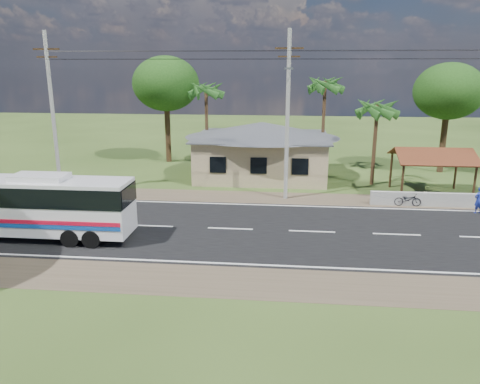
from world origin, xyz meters
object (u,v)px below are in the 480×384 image
object	(u,v)px
motorcycle	(408,200)
person	(479,200)
waiting_shed	(433,156)
coach_bus	(26,202)

from	to	relation	value
motorcycle	person	distance (m)	4.08
waiting_shed	coach_bus	size ratio (longest dim) A/B	0.47
waiting_shed	coach_bus	distance (m)	25.78
motorcycle	coach_bus	bearing A→B (deg)	111.13
waiting_shed	motorcycle	bearing A→B (deg)	-125.43
motorcycle	waiting_shed	bearing A→B (deg)	-34.60
coach_bus	waiting_shed	bearing A→B (deg)	24.97
waiting_shed	person	distance (m)	4.89
waiting_shed	coach_bus	xyz separation A→B (m)	(-23.36, -10.88, -0.76)
coach_bus	person	world-z (taller)	coach_bus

